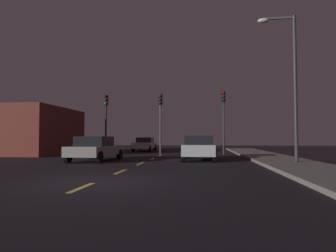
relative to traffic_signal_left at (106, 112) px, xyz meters
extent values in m
plane|color=black|center=(4.91, -8.53, -3.50)|extent=(80.00, 80.00, 0.00)
cube|color=gray|center=(12.41, -8.53, -3.43)|extent=(3.00, 40.00, 0.15)
cube|color=#EACC4C|center=(4.91, -16.73, -3.50)|extent=(0.16, 1.60, 0.01)
cube|color=#EACC4C|center=(4.91, -12.93, -3.50)|extent=(0.16, 1.60, 0.01)
cube|color=#EACC4C|center=(4.91, -9.13, -3.50)|extent=(0.16, 1.60, 0.01)
cube|color=#EACC4C|center=(4.91, -5.33, -3.50)|extent=(0.16, 1.60, 0.01)
cube|color=#EACC4C|center=(4.91, -1.53, -3.50)|extent=(0.16, 1.60, 0.01)
cylinder|color=black|center=(0.00, 0.02, -1.00)|extent=(0.14, 0.14, 5.01)
cube|color=black|center=(0.00, 0.02, 1.05)|extent=(0.32, 0.24, 0.90)
sphere|color=#3F0C0C|center=(0.00, -0.14, 1.35)|extent=(0.20, 0.20, 0.20)
sphere|color=#3F2D0C|center=(0.00, -0.14, 1.05)|extent=(0.20, 0.20, 0.20)
sphere|color=#19D84C|center=(0.00, -0.14, 0.75)|extent=(0.20, 0.20, 0.20)
cylinder|color=#4C4C51|center=(4.66, 0.02, -1.01)|extent=(0.14, 0.14, 4.98)
cube|color=black|center=(4.66, 0.02, 1.03)|extent=(0.32, 0.24, 0.90)
sphere|color=red|center=(4.66, -0.14, 1.33)|extent=(0.20, 0.20, 0.20)
sphere|color=#3F2D0C|center=(4.66, -0.14, 1.03)|extent=(0.20, 0.20, 0.20)
sphere|color=#0C3319|center=(4.66, -0.14, 0.73)|extent=(0.20, 0.20, 0.20)
cylinder|color=#2D2D30|center=(9.83, 0.02, -0.92)|extent=(0.14, 0.14, 5.17)
cube|color=black|center=(9.83, 0.02, 1.21)|extent=(0.32, 0.24, 0.90)
sphere|color=red|center=(9.83, -0.14, 1.51)|extent=(0.20, 0.20, 0.20)
sphere|color=#3F2D0C|center=(9.83, -0.14, 1.21)|extent=(0.20, 0.20, 0.20)
sphere|color=#0C3319|center=(9.83, -0.14, 0.91)|extent=(0.20, 0.20, 0.20)
cube|color=silver|center=(7.92, -6.44, -2.87)|extent=(1.91, 4.11, 0.63)
cube|color=black|center=(7.92, -6.64, -2.30)|extent=(1.65, 1.86, 0.51)
cylinder|color=black|center=(7.09, -4.93, -3.18)|extent=(0.23, 0.64, 0.64)
cylinder|color=black|center=(8.81, -4.96, -3.18)|extent=(0.23, 0.64, 0.64)
cylinder|color=black|center=(7.04, -7.91, -3.18)|extent=(0.23, 0.64, 0.64)
cylinder|color=black|center=(8.75, -7.94, -3.18)|extent=(0.23, 0.64, 0.64)
cube|color=gray|center=(1.93, -7.57, -2.91)|extent=(2.09, 4.49, 0.55)
cube|color=black|center=(1.92, -7.79, -2.36)|extent=(1.75, 2.06, 0.54)
cylinder|color=black|center=(1.13, -5.88, -3.18)|extent=(0.25, 0.65, 0.64)
cylinder|color=black|center=(2.89, -5.96, -3.18)|extent=(0.25, 0.65, 0.64)
cylinder|color=black|center=(0.97, -9.18, -3.18)|extent=(0.25, 0.65, 0.64)
cylinder|color=black|center=(2.74, -9.26, -3.18)|extent=(0.25, 0.65, 0.64)
cube|color=beige|center=(2.30, 5.46, -2.89)|extent=(1.71, 4.53, 0.58)
cube|color=black|center=(2.30, 5.69, -2.35)|extent=(1.50, 2.04, 0.50)
cylinder|color=black|center=(3.09, 3.75, -3.18)|extent=(0.22, 0.64, 0.64)
cylinder|color=black|center=(1.50, 3.75, -3.18)|extent=(0.22, 0.64, 0.64)
cylinder|color=black|center=(3.09, 7.17, -3.18)|extent=(0.22, 0.64, 0.64)
cylinder|color=black|center=(1.51, 7.17, -3.18)|extent=(0.22, 0.64, 0.64)
cylinder|color=#2D2D30|center=(12.71, -9.05, 0.24)|extent=(0.18, 0.18, 7.48)
cube|color=#4C4C51|center=(11.95, -9.05, 3.87)|extent=(1.51, 0.10, 0.10)
ellipsoid|color=silver|center=(11.20, -9.05, 3.77)|extent=(0.56, 0.36, 0.24)
cube|color=maroon|center=(-5.99, -1.01, -1.59)|extent=(5.79, 7.98, 3.83)
camera|label=1|loc=(8.08, -24.35, -2.20)|focal=31.81mm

